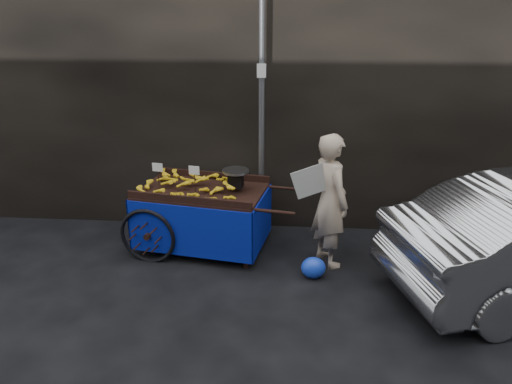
{
  "coord_description": "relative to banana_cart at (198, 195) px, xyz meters",
  "views": [
    {
      "loc": [
        0.73,
        -5.39,
        3.29
      ],
      "look_at": [
        0.28,
        0.5,
        0.99
      ],
      "focal_mm": 35.0,
      "sensor_mm": 36.0,
      "label": 1
    }
  ],
  "objects": [
    {
      "name": "ground",
      "position": [
        0.53,
        -0.85,
        -0.78
      ],
      "size": [
        80.0,
        80.0,
        0.0
      ],
      "primitive_type": "plane",
      "color": "black",
      "rests_on": "ground"
    },
    {
      "name": "building_wall",
      "position": [
        0.93,
        1.75,
        1.72
      ],
      "size": [
        13.5,
        2.0,
        5.0
      ],
      "color": "black",
      "rests_on": "ground"
    },
    {
      "name": "street_pole",
      "position": [
        0.83,
        0.45,
        1.23
      ],
      "size": [
        0.12,
        0.1,
        4.0
      ],
      "color": "slate",
      "rests_on": "ground"
    },
    {
      "name": "banana_cart",
      "position": [
        0.0,
        0.0,
        0.0
      ],
      "size": [
        2.46,
        1.42,
        1.26
      ],
      "rotation": [
        0.0,
        0.0,
        -0.17
      ],
      "color": "black",
      "rests_on": "ground"
    },
    {
      "name": "vendor",
      "position": [
        1.76,
        -0.31,
        0.11
      ],
      "size": [
        0.86,
        0.77,
        1.76
      ],
      "rotation": [
        0.0,
        0.0,
        2.07
      ],
      "color": "#C5AD92",
      "rests_on": "ground"
    },
    {
      "name": "plastic_bag",
      "position": [
        1.57,
        -0.73,
        -0.64
      ],
      "size": [
        0.31,
        0.25,
        0.28
      ],
      "primitive_type": "ellipsoid",
      "color": "blue",
      "rests_on": "ground"
    }
  ]
}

